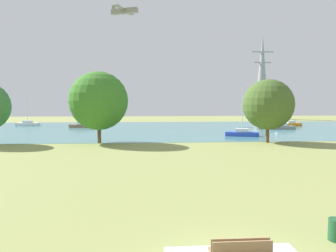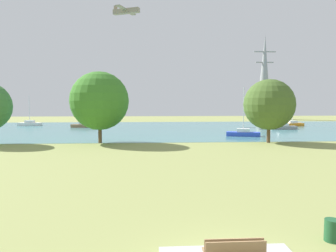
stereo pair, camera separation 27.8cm
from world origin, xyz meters
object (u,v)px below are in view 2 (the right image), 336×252
object	(u,v)px
sailboat_gray	(283,127)
tree_west_near	(100,101)
sailboat_blue	(243,133)
tree_east_near	(269,105)
sailboat_brown	(84,125)
litter_bin	(332,230)
sailboat_white	(30,123)
light_aircraft	(126,11)
sailboat_orange	(292,124)
electricity_pylon	(264,77)

from	to	relation	value
sailboat_gray	tree_west_near	distance (m)	35.39
sailboat_blue	tree_east_near	distance (m)	8.58
sailboat_brown	tree_west_near	distance (m)	25.47
sailboat_brown	litter_bin	bearing A→B (deg)	-69.88
litter_bin	sailboat_white	distance (m)	66.07
tree_west_near	sailboat_white	bearing A→B (deg)	122.72
sailboat_blue	tree_west_near	bearing A→B (deg)	-161.86
sailboat_brown	light_aircraft	bearing A→B (deg)	57.45
sailboat_brown	sailboat_orange	size ratio (longest dim) A/B	1.18
sailboat_white	sailboat_orange	size ratio (longest dim) A/B	1.00
litter_bin	electricity_pylon	bearing A→B (deg)	71.42
sailboat_gray	tree_east_near	distance (m)	21.20
sailboat_orange	tree_east_near	size ratio (longest dim) A/B	0.81
light_aircraft	sailboat_blue	bearing A→B (deg)	-57.67
litter_bin	sailboat_blue	bearing A→B (deg)	78.25
tree_west_near	electricity_pylon	size ratio (longest dim) A/B	0.36
sailboat_orange	tree_west_near	bearing A→B (deg)	-145.19
sailboat_blue	sailboat_white	distance (m)	45.22
litter_bin	electricity_pylon	xyz separation A→B (m)	(26.85, 79.88, 11.68)
litter_bin	sailboat_blue	world-z (taller)	sailboat_blue
sailboat_brown	light_aircraft	distance (m)	29.07
sailboat_blue	sailboat_white	world-z (taller)	sailboat_blue
sailboat_white	tree_west_near	size ratio (longest dim) A/B	0.73
sailboat_orange	tree_west_near	xyz separation A→B (m)	(-35.60, -24.75, 4.69)
litter_bin	sailboat_orange	xyz separation A→B (m)	(23.10, 53.12, 0.05)
sailboat_brown	light_aircraft	xyz separation A→B (m)	(7.69, 12.04, 25.32)
sailboat_blue	sailboat_orange	world-z (taller)	sailboat_blue
sailboat_orange	electricity_pylon	xyz separation A→B (m)	(3.75, 26.76, 11.62)
electricity_pylon	light_aircraft	size ratio (longest dim) A/B	2.95
sailboat_white	electricity_pylon	world-z (taller)	electricity_pylon
sailboat_gray	electricity_pylon	size ratio (longest dim) A/B	0.29
sailboat_gray	electricity_pylon	distance (m)	37.12
litter_bin	sailboat_orange	world-z (taller)	sailboat_orange
sailboat_brown	tree_east_near	bearing A→B (deg)	-42.43
sailboat_brown	sailboat_white	bearing A→B (deg)	155.77
sailboat_orange	sailboat_blue	bearing A→B (deg)	-130.92
sailboat_blue	light_aircraft	bearing A→B (deg)	122.33
sailboat_blue	tree_west_near	distance (m)	21.31
sailboat_orange	light_aircraft	size ratio (longest dim) A/B	0.77
sailboat_white	litter_bin	bearing A→B (deg)	-61.46
sailboat_white	tree_east_near	world-z (taller)	tree_east_near
litter_bin	tree_east_near	distance (m)	28.94
sailboat_orange	tree_east_near	bearing A→B (deg)	-120.14
sailboat_brown	sailboat_white	xyz separation A→B (m)	(-12.34, 5.55, -0.01)
sailboat_orange	light_aircraft	world-z (taller)	light_aircraft
sailboat_gray	litter_bin	bearing A→B (deg)	-111.43
sailboat_gray	tree_west_near	xyz separation A→B (m)	(-30.46, -17.39, 4.68)
sailboat_gray	electricity_pylon	xyz separation A→B (m)	(8.88, 34.12, 11.61)
sailboat_white	electricity_pylon	bearing A→B (deg)	20.50
sailboat_brown	tree_west_near	xyz separation A→B (m)	(6.72, -24.12, 4.68)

